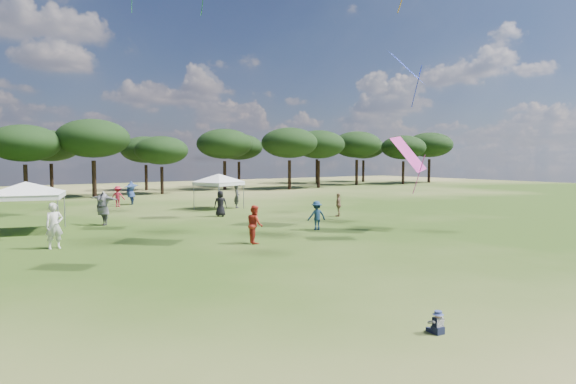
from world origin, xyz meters
name	(u,v)px	position (x,y,z in m)	size (l,w,h in m)	color
ground	(500,361)	(0.00, 0.00, 0.00)	(140.00, 140.00, 0.00)	#334D17
tree_line	(76,142)	(2.39, 47.41, 5.42)	(108.78, 17.63, 7.77)	black
tent_left	(26,184)	(-5.12, 22.59, 2.47)	(6.58, 6.58, 2.90)	gray
tent_right	(219,175)	(8.11, 27.28, 2.50)	(5.30, 5.30, 2.93)	gray
toddler	(437,323)	(0.20, 1.58, 0.22)	(0.35, 0.38, 0.50)	#161A32
festival_crowd	(111,206)	(-0.29, 25.16, 0.90)	(26.73, 22.73, 1.93)	silver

